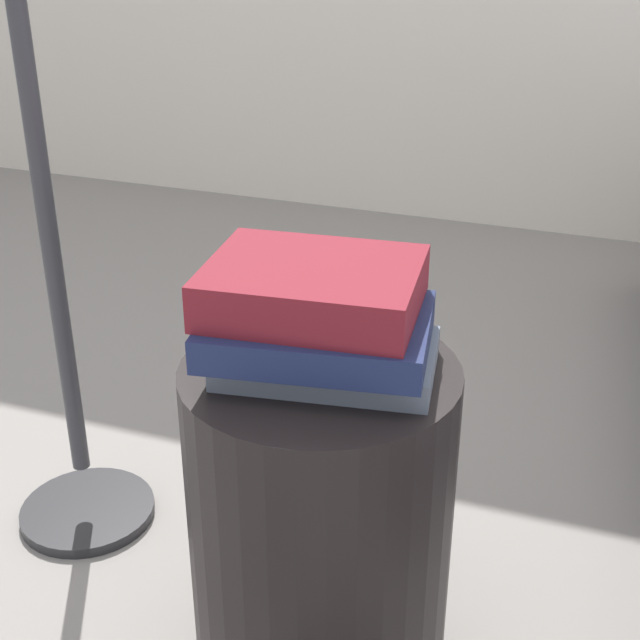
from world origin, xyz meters
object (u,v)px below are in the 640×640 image
at_px(side_table, 320,527).
at_px(book_slate, 327,359).
at_px(book_navy, 319,331).
at_px(book_maroon, 313,287).

bearing_deg(side_table, book_slate, -16.22).
bearing_deg(book_navy, side_table, 92.43).
xyz_separation_m(side_table, book_navy, (0.00, -0.01, 0.30)).
xyz_separation_m(book_slate, book_navy, (-0.01, -0.00, 0.04)).
distance_m(side_table, book_slate, 0.27).
relative_size(book_slate, book_navy, 0.98).
height_order(side_table, book_navy, book_navy).
relative_size(book_navy, book_maroon, 1.06).
relative_size(book_slate, book_maroon, 1.04).
height_order(side_table, book_maroon, book_maroon).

